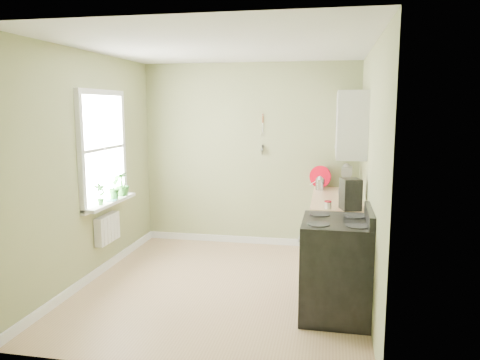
% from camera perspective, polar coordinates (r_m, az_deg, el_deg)
% --- Properties ---
extents(floor, '(3.20, 3.60, 0.02)m').
position_cam_1_polar(floor, '(5.57, -2.16, -12.94)').
color(floor, tan).
rests_on(floor, ground).
extents(ceiling, '(3.20, 3.60, 0.02)m').
position_cam_1_polar(ceiling, '(5.21, -2.34, 16.06)').
color(ceiling, white).
rests_on(ceiling, wall_back).
extents(wall_back, '(3.20, 0.02, 2.70)m').
position_cam_1_polar(wall_back, '(6.98, 1.16, 3.06)').
color(wall_back, '#9AA06D').
rests_on(wall_back, floor).
extents(wall_left, '(0.02, 3.60, 2.70)m').
position_cam_1_polar(wall_left, '(5.80, -17.93, 1.43)').
color(wall_left, '#9AA06D').
rests_on(wall_left, floor).
extents(wall_right, '(0.02, 3.60, 2.70)m').
position_cam_1_polar(wall_right, '(5.10, 15.66, 0.56)').
color(wall_right, '#9AA06D').
rests_on(wall_right, floor).
extents(base_cabinets, '(0.60, 1.60, 0.87)m').
position_cam_1_polar(base_cabinets, '(6.25, 11.74, -6.38)').
color(base_cabinets, silver).
rests_on(base_cabinets, floor).
extents(countertop, '(0.64, 1.60, 0.04)m').
position_cam_1_polar(countertop, '(6.14, 11.78, -2.27)').
color(countertop, tan).
rests_on(countertop, base_cabinets).
extents(upper_cabinets, '(0.35, 1.40, 0.80)m').
position_cam_1_polar(upper_cabinets, '(6.14, 13.32, 6.70)').
color(upper_cabinets, silver).
rests_on(upper_cabinets, wall_right).
extents(window, '(0.06, 1.14, 1.44)m').
position_cam_1_polar(window, '(6.03, -16.43, 3.68)').
color(window, white).
rests_on(window, wall_left).
extents(window_sill, '(0.18, 1.14, 0.04)m').
position_cam_1_polar(window_sill, '(6.09, -15.54, -2.61)').
color(window_sill, white).
rests_on(window_sill, wall_left).
extents(radiator, '(0.12, 0.50, 0.35)m').
position_cam_1_polar(radiator, '(6.13, -15.87, -5.71)').
color(radiator, white).
rests_on(radiator, wall_left).
extents(wall_utensils, '(0.02, 0.14, 0.58)m').
position_cam_1_polar(wall_utensils, '(6.90, 2.77, 4.77)').
color(wall_utensils, tan).
rests_on(wall_utensils, wall_back).
extents(stove, '(0.70, 0.80, 1.10)m').
position_cam_1_polar(stove, '(4.80, 11.67, -10.38)').
color(stove, black).
rests_on(stove, floor).
extents(stand_mixer, '(0.21, 0.34, 0.39)m').
position_cam_1_polar(stand_mixer, '(6.46, 12.85, -0.09)').
color(stand_mixer, '#B2B2B7').
rests_on(stand_mixer, countertop).
extents(kettle, '(0.19, 0.11, 0.20)m').
position_cam_1_polar(kettle, '(6.62, 9.68, -0.37)').
color(kettle, silver).
rests_on(kettle, countertop).
extents(coffee_maker, '(0.26, 0.27, 0.35)m').
position_cam_1_polar(coffee_maker, '(5.42, 13.30, -1.78)').
color(coffee_maker, black).
rests_on(coffee_maker, countertop).
extents(red_tray, '(0.32, 0.14, 0.31)m').
position_cam_1_polar(red_tray, '(6.82, 9.75, 0.40)').
color(red_tray, '#B00517').
rests_on(red_tray, countertop).
extents(jar, '(0.08, 0.08, 0.09)m').
position_cam_1_polar(jar, '(5.44, 10.66, -2.97)').
color(jar, beige).
rests_on(jar, countertop).
extents(plant_a, '(0.16, 0.17, 0.27)m').
position_cam_1_polar(plant_a, '(5.82, -16.71, -1.64)').
color(plant_a, '#266320').
rests_on(plant_a, window_sill).
extents(plant_b, '(0.18, 0.20, 0.30)m').
position_cam_1_polar(plant_b, '(6.15, -15.08, -0.86)').
color(plant_b, '#266320').
rests_on(plant_b, window_sill).
extents(plant_c, '(0.22, 0.22, 0.31)m').
position_cam_1_polar(plant_c, '(6.35, -14.16, -0.47)').
color(plant_c, '#266320').
rests_on(plant_c, window_sill).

